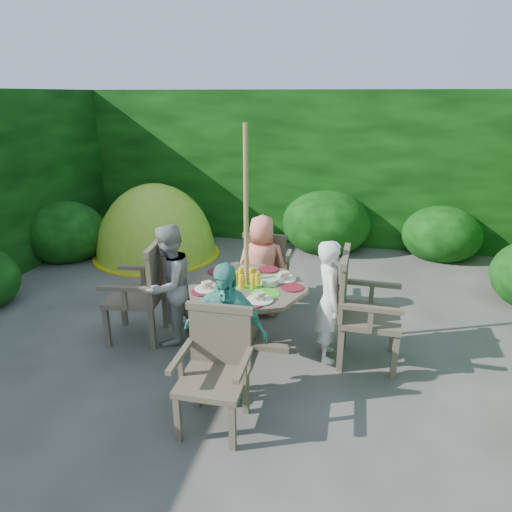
% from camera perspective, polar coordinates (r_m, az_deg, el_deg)
% --- Properties ---
extents(ground, '(60.00, 60.00, 0.00)m').
position_cam_1_polar(ground, '(4.79, -2.33, -10.96)').
color(ground, '#44413D').
rests_on(ground, ground).
extents(hedge_enclosure, '(9.00, 9.00, 2.50)m').
position_cam_1_polar(hedge_enclosure, '(5.54, 1.17, 7.29)').
color(hedge_enclosure, black).
rests_on(hedge_enclosure, ground).
extents(patio_table, '(1.23, 1.23, 0.84)m').
position_cam_1_polar(patio_table, '(4.45, -1.12, -4.88)').
color(patio_table, '#473D2E').
rests_on(patio_table, ground).
extents(parasol_pole, '(0.05, 0.05, 2.20)m').
position_cam_1_polar(parasol_pole, '(4.27, -1.22, 1.41)').
color(parasol_pole, olive).
rests_on(parasol_pole, ground).
extents(garden_chair_right, '(0.57, 0.63, 1.04)m').
position_cam_1_polar(garden_chair_right, '(4.39, 12.94, -6.31)').
color(garden_chair_right, '#473D2E').
rests_on(garden_chair_right, ground).
extents(garden_chair_left, '(0.62, 0.67, 1.01)m').
position_cam_1_polar(garden_chair_left, '(4.82, -13.94, -4.13)').
color(garden_chair_left, '#473D2E').
rests_on(garden_chair_left, ground).
extents(garden_chair_back, '(0.54, 0.49, 0.88)m').
position_cam_1_polar(garden_chair_back, '(5.50, 1.34, -1.30)').
color(garden_chair_back, '#473D2E').
rests_on(garden_chair_back, ground).
extents(garden_chair_front, '(0.54, 0.49, 0.89)m').
position_cam_1_polar(garden_chair_front, '(3.57, -5.11, -13.67)').
color(garden_chair_front, '#473D2E').
rests_on(garden_chair_front, ground).
extents(child_right, '(0.36, 0.48, 1.19)m').
position_cam_1_polar(child_right, '(4.36, 9.19, -5.58)').
color(child_right, white).
rests_on(child_right, ground).
extents(child_left, '(0.59, 0.69, 1.24)m').
position_cam_1_polar(child_left, '(4.67, -10.83, -3.58)').
color(child_left, '#989793').
rests_on(child_left, ground).
extents(child_back, '(0.64, 0.48, 1.18)m').
position_cam_1_polar(child_back, '(5.18, 0.76, -1.26)').
color(child_back, '#FF8769').
rests_on(child_back, ground).
extents(child_front, '(0.73, 0.33, 1.22)m').
position_cam_1_polar(child_front, '(3.75, -3.88, -9.55)').
color(child_front, '#49AA98').
rests_on(child_front, ground).
extents(dome_tent, '(1.99, 1.99, 2.28)m').
position_cam_1_polar(dome_tent, '(7.48, -12.26, 0.17)').
color(dome_tent, '#A2BD24').
rests_on(dome_tent, ground).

